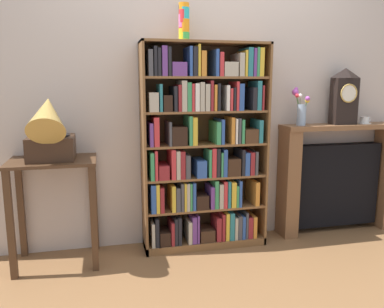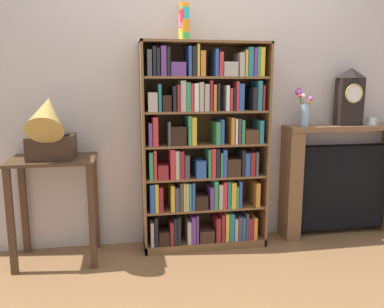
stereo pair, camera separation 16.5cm
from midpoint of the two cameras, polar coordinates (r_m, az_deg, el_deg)
name	(u,v)px [view 1 (the left image)]	position (r m, az deg, el deg)	size (l,w,h in m)	color
ground_plane	(207,250)	(3.18, 0.74, -14.00)	(7.73, 6.40, 0.02)	brown
wall_back	(205,84)	(3.19, 0.41, 10.31)	(4.73, 0.08, 2.60)	beige
bookshelf	(204,153)	(3.04, 0.24, 0.12)	(0.98, 0.28, 1.61)	brown
cup_stack	(184,22)	(3.01, -2.84, 18.81)	(0.08, 0.08, 0.27)	yellow
side_table_left	(54,188)	(2.97, -21.15, -4.71)	(0.60, 0.43, 0.78)	#472D1C
gramophone	(49,130)	(2.83, -21.88, 3.31)	(0.31, 0.46, 0.52)	#382316
fireplace_mantel	(337,179)	(3.63, 19.34, -3.45)	(1.07, 0.23, 0.96)	brown
mantel_clock	(344,96)	(3.52, 20.27, 7.97)	(0.21, 0.13, 0.47)	black
flower_vase	(301,109)	(3.33, 14.39, 6.42)	(0.13, 0.12, 0.32)	#99B2D1
teacup_with_saucer	(365,120)	(3.66, 22.92, 4.56)	(0.12, 0.11, 0.06)	white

